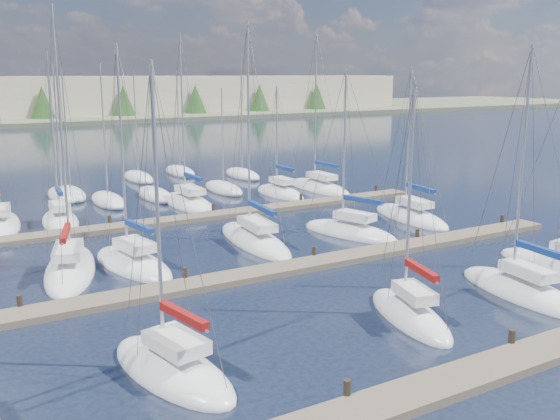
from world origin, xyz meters
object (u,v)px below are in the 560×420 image
sailboat_e (522,291)px  sailboat_p (189,203)px  sailboat_l (350,232)px  sailboat_c (172,369)px  sailboat_i (70,269)px  sailboat_k (254,240)px  sailboat_r (319,187)px  sailboat_m (411,217)px  sailboat_q (280,193)px  sailboat_o (60,221)px  sailboat_d (410,315)px  sailboat_j (133,264)px  sailboat_n (1,225)px

sailboat_e → sailboat_p: 28.88m
sailboat_l → sailboat_c: size_ratio=0.99×
sailboat_i → sailboat_k: 11.57m
sailboat_r → sailboat_m: bearing=-93.8°
sailboat_p → sailboat_k: sailboat_p is taller
sailboat_i → sailboat_p: bearing=63.3°
sailboat_k → sailboat_e: bearing=-60.4°
sailboat_i → sailboat_e: size_ratio=1.17×
sailboat_i → sailboat_l: sailboat_i is taller
sailboat_i → sailboat_l: size_ratio=1.27×
sailboat_i → sailboat_m: bearing=16.7°
sailboat_q → sailboat_o: bearing=-177.4°
sailboat_l → sailboat_o: (-16.17, 13.32, 0.02)m
sailboat_e → sailboat_m: bearing=73.4°
sailboat_d → sailboat_o: 28.25m
sailboat_j → sailboat_e: sailboat_j is taller
sailboat_n → sailboat_r: bearing=10.2°
sailboat_p → sailboat_k: bearing=-93.5°
sailboat_r → sailboat_j: sailboat_r is taller
sailboat_i → sailboat_p: sailboat_i is taller
sailboat_r → sailboat_d: sailboat_r is taller
sailboat_n → sailboat_o: bearing=-3.0°
sailboat_q → sailboat_o: 19.30m
sailboat_e → sailboat_l: (-0.23, 13.73, -0.01)m
sailboat_j → sailboat_m: bearing=-6.2°
sailboat_m → sailboat_n: size_ratio=0.79×
sailboat_m → sailboat_k: 13.23m
sailboat_r → sailboat_d: size_ratio=1.34×
sailboat_d → sailboat_c: (-10.94, 0.46, -0.01)m
sailboat_j → sailboat_e: size_ratio=1.02×
sailboat_n → sailboat_o: sailboat_n is taller
sailboat_q → sailboat_m: bearing=-75.6°
sailboat_p → sailboat_j: bearing=-122.7°
sailboat_m → sailboat_l: bearing=-161.1°
sailboat_j → sailboat_n: 14.62m
sailboat_c → sailboat_k: bearing=41.4°
sailboat_n → sailboat_o: (3.88, -0.78, -0.00)m
sailboat_e → sailboat_p: size_ratio=0.87×
sailboat_r → sailboat_e: bearing=-104.3°
sailboat_j → sailboat_o: 12.95m
sailboat_m → sailboat_d: 19.84m
sailboat_i → sailboat_l: bearing=12.5°
sailboat_l → sailboat_c: bearing=-160.1°
sailboat_d → sailboat_o: sailboat_o is taller
sailboat_q → sailboat_c: sailboat_c is taller
sailboat_q → sailboat_p: bearing=178.9°
sailboat_q → sailboat_l: (-3.09, -14.52, 0.00)m
sailboat_p → sailboat_k: size_ratio=1.00×
sailboat_j → sailboat_i: bearing=157.7°
sailboat_n → sailboat_d: sailboat_n is taller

